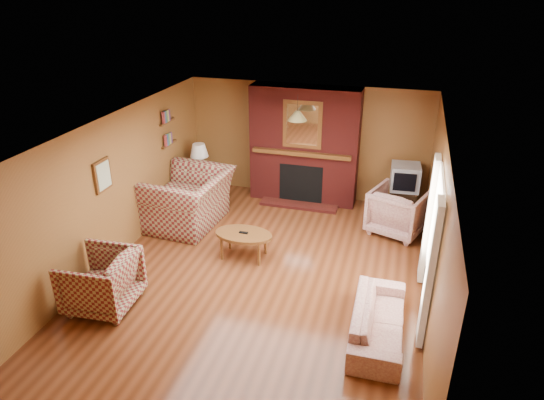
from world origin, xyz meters
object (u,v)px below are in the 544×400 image
(coffee_table, at_px, (244,236))
(side_table, at_px, (201,185))
(fireplace, at_px, (304,146))
(floral_sofa, at_px, (378,320))
(crt_tv, at_px, (405,177))
(plaid_armchair, at_px, (101,281))
(floral_armchair, at_px, (398,211))
(tv_stand, at_px, (402,202))
(table_lamp, at_px, (199,157))
(plaid_loveseat, at_px, (188,199))

(coffee_table, relative_size, side_table, 1.68)
(fireplace, relative_size, floral_sofa, 1.44)
(coffee_table, height_order, crt_tv, crt_tv)
(plaid_armchair, height_order, crt_tv, crt_tv)
(floral_armchair, distance_m, tv_stand, 0.78)
(floral_armchair, distance_m, table_lamp, 4.14)
(table_lamp, xyz_separation_m, crt_tv, (4.15, 0.34, -0.12))
(floral_sofa, bearing_deg, coffee_table, 58.55)
(plaid_loveseat, xyz_separation_m, coffee_table, (1.40, -0.86, -0.11))
(fireplace, bearing_deg, tv_stand, -5.15)
(fireplace, height_order, floral_sofa, fireplace)
(floral_armchair, height_order, table_lamp, table_lamp)
(plaid_loveseat, relative_size, crt_tv, 2.72)
(table_lamp, bearing_deg, side_table, -90.00)
(fireplace, height_order, floral_armchair, fireplace)
(plaid_loveseat, height_order, coffee_table, plaid_loveseat)
(fireplace, distance_m, table_lamp, 2.18)
(plaid_loveseat, height_order, tv_stand, plaid_loveseat)
(plaid_loveseat, distance_m, coffee_table, 1.65)
(crt_tv, bearing_deg, plaid_armchair, -133.63)
(plaid_armchair, xyz_separation_m, side_table, (-0.15, 3.85, -0.14))
(plaid_armchair, relative_size, tv_stand, 1.67)
(coffee_table, distance_m, crt_tv, 3.46)
(plaid_loveseat, height_order, floral_sofa, plaid_loveseat)
(plaid_loveseat, distance_m, table_lamp, 1.26)
(plaid_armchair, distance_m, table_lamp, 3.89)
(plaid_loveseat, relative_size, floral_sofa, 0.94)
(floral_armchair, distance_m, crt_tv, 0.85)
(floral_armchair, bearing_deg, side_table, 13.92)
(plaid_armchair, height_order, side_table, plaid_armchair)
(plaid_loveseat, bearing_deg, fireplace, 136.11)
(floral_sofa, height_order, coffee_table, floral_sofa)
(plaid_loveseat, bearing_deg, table_lamp, -164.17)
(floral_sofa, bearing_deg, floral_armchair, -2.50)
(floral_armchair, relative_size, crt_tv, 1.64)
(fireplace, xyz_separation_m, coffee_table, (-0.45, -2.55, -0.78))
(table_lamp, bearing_deg, plaid_armchair, -87.77)
(fireplace, xyz_separation_m, tv_stand, (2.05, -0.18, -0.90))
(plaid_loveseat, bearing_deg, tv_stand, 114.79)
(floral_sofa, relative_size, table_lamp, 2.66)
(floral_sofa, relative_size, floral_armchair, 1.77)
(plaid_armchair, bearing_deg, side_table, 178.79)
(side_table, bearing_deg, table_lamp, 90.00)
(table_lamp, distance_m, crt_tv, 4.17)
(floral_sofa, distance_m, floral_armchair, 3.01)
(fireplace, height_order, plaid_armchair, fireplace)
(tv_stand, bearing_deg, side_table, -176.00)
(fireplace, xyz_separation_m, plaid_armchair, (-1.95, -4.39, -0.76))
(plaid_loveseat, xyz_separation_m, tv_stand, (3.90, 1.51, -0.23))
(floral_armchair, height_order, coffee_table, floral_armchair)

